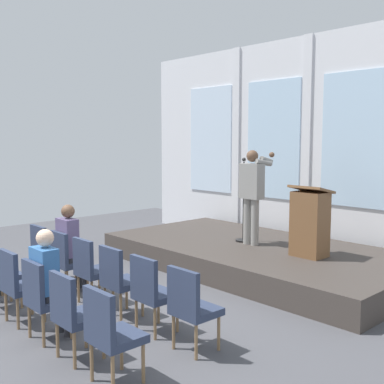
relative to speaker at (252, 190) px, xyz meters
The scene contains 18 objects.
ground_plane 3.98m from the speaker, 88.82° to the right, with size 14.31×14.31×0.00m, color #4C4C51.
rear_partition 1.94m from the speaker, 85.99° to the left, with size 9.44×0.14×4.37m.
stage_platform 1.20m from the speaker, 30.24° to the left, with size 5.51×2.86×0.42m, color #3F3833.
speaker is the anchor object (origin of this frame).
mic_stand 0.72m from the speaker, 161.48° to the left, with size 0.28×0.28×1.55m.
lectern 1.28m from the speaker, ahead, with size 0.60×0.48×1.16m.
chair_r0_c0 3.66m from the speaker, 117.52° to the right, with size 0.46×0.44×0.94m.
chair_r0_c1 3.41m from the speaker, 106.85° to the right, with size 0.46×0.44×0.94m.
audience_r0_c1 3.28m from the speaker, 107.26° to the right, with size 0.36×0.39×1.34m.
chair_r0_c2 3.28m from the speaker, 94.84° to the right, with size 0.46×0.44×0.94m.
chair_r0_c3 3.30m from the speaker, 82.40° to the right, with size 0.46×0.44×0.94m.
chair_r0_c4 3.45m from the speaker, 70.63° to the right, with size 0.46×0.44×0.94m.
chair_r0_c5 3.73m from the speaker, 60.33° to the right, with size 0.46×0.44×0.94m.
chair_r1_c2 4.28m from the speaker, 93.65° to the right, with size 0.46×0.44×0.94m.
chair_r1_c3 4.29m from the speaker, 84.26° to the right, with size 0.46×0.44×0.94m.
audience_r1_c3 4.18m from the speaker, 84.14° to the right, with size 0.36×0.39×1.29m.
chair_r1_c4 4.41m from the speaker, 75.16° to the right, with size 0.46×0.44×0.94m.
chair_r1_c5 4.63m from the speaker, 66.76° to the right, with size 0.46×0.44×0.94m.
Camera 1 is at (5.34, -2.78, 2.29)m, focal length 44.33 mm.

